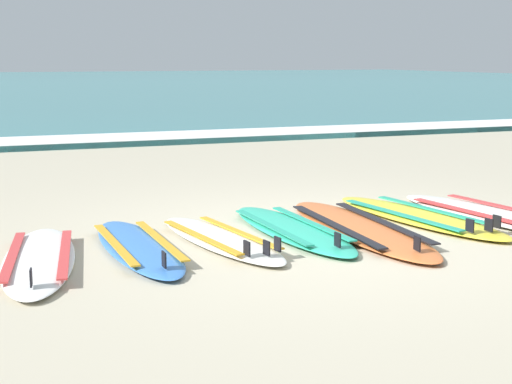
{
  "coord_description": "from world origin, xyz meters",
  "views": [
    {
      "loc": [
        -2.8,
        -5.75,
        1.51
      ],
      "look_at": [
        -0.24,
        0.92,
        0.25
      ],
      "focal_mm": 54.13,
      "sensor_mm": 36.0,
      "label": 1
    }
  ],
  "objects_px": {
    "surfboard_5": "(418,216)",
    "surfboard_2": "(220,239)",
    "surfboard_1": "(138,247)",
    "surfboard_6": "(499,216)",
    "surfboard_4": "(359,228)",
    "surfboard_0": "(39,259)",
    "surfboard_3": "(291,229)"
  },
  "relations": [
    {
      "from": "surfboard_0",
      "to": "surfboard_6",
      "type": "distance_m",
      "value": 4.16
    },
    {
      "from": "surfboard_3",
      "to": "surfboard_4",
      "type": "distance_m",
      "value": 0.59
    },
    {
      "from": "surfboard_5",
      "to": "surfboard_4",
      "type": "bearing_deg",
      "value": -162.79
    },
    {
      "from": "surfboard_5",
      "to": "surfboard_6",
      "type": "height_order",
      "value": "same"
    },
    {
      "from": "surfboard_2",
      "to": "surfboard_1",
      "type": "bearing_deg",
      "value": -179.39
    },
    {
      "from": "surfboard_3",
      "to": "surfboard_6",
      "type": "height_order",
      "value": "same"
    },
    {
      "from": "surfboard_2",
      "to": "surfboard_5",
      "type": "distance_m",
      "value": 2.02
    },
    {
      "from": "surfboard_0",
      "to": "surfboard_1",
      "type": "bearing_deg",
      "value": 8.28
    },
    {
      "from": "surfboard_3",
      "to": "surfboard_6",
      "type": "distance_m",
      "value": 2.04
    },
    {
      "from": "surfboard_5",
      "to": "surfboard_6",
      "type": "bearing_deg",
      "value": -20.59
    },
    {
      "from": "surfboard_4",
      "to": "surfboard_5",
      "type": "xyz_separation_m",
      "value": [
        0.75,
        0.23,
        0.0
      ]
    },
    {
      "from": "surfboard_0",
      "to": "surfboard_1",
      "type": "height_order",
      "value": "same"
    },
    {
      "from": "surfboard_0",
      "to": "surfboard_2",
      "type": "relative_size",
      "value": 1.08
    },
    {
      "from": "surfboard_1",
      "to": "surfboard_5",
      "type": "xyz_separation_m",
      "value": [
        2.69,
        0.2,
        0.0
      ]
    },
    {
      "from": "surfboard_3",
      "to": "surfboard_1",
      "type": "bearing_deg",
      "value": -174.41
    },
    {
      "from": "surfboard_2",
      "to": "surfboard_5",
      "type": "xyz_separation_m",
      "value": [
        2.01,
        0.2,
        -0.0
      ]
    },
    {
      "from": "surfboard_4",
      "to": "surfboard_5",
      "type": "relative_size",
      "value": 1.1
    },
    {
      "from": "surfboard_3",
      "to": "surfboard_0",
      "type": "bearing_deg",
      "value": -173.45
    },
    {
      "from": "surfboard_1",
      "to": "surfboard_6",
      "type": "xyz_separation_m",
      "value": [
        3.4,
        -0.06,
        0.0
      ]
    },
    {
      "from": "surfboard_3",
      "to": "surfboard_4",
      "type": "height_order",
      "value": "same"
    },
    {
      "from": "surfboard_2",
      "to": "surfboard_0",
      "type": "bearing_deg",
      "value": -175.32
    },
    {
      "from": "surfboard_1",
      "to": "surfboard_4",
      "type": "relative_size",
      "value": 0.79
    },
    {
      "from": "surfboard_2",
      "to": "surfboard_6",
      "type": "height_order",
      "value": "same"
    },
    {
      "from": "surfboard_6",
      "to": "surfboard_3",
      "type": "bearing_deg",
      "value": 174.4
    },
    {
      "from": "surfboard_1",
      "to": "surfboard_4",
      "type": "xyz_separation_m",
      "value": [
        1.94,
        -0.03,
        -0.0
      ]
    },
    {
      "from": "surfboard_0",
      "to": "surfboard_3",
      "type": "height_order",
      "value": "same"
    },
    {
      "from": "surfboard_1",
      "to": "surfboard_5",
      "type": "distance_m",
      "value": 2.7
    },
    {
      "from": "surfboard_0",
      "to": "surfboard_2",
      "type": "xyz_separation_m",
      "value": [
        1.45,
        0.12,
        0.0
      ]
    },
    {
      "from": "surfboard_0",
      "to": "surfboard_4",
      "type": "relative_size",
      "value": 0.83
    },
    {
      "from": "surfboard_5",
      "to": "surfboard_6",
      "type": "relative_size",
      "value": 0.89
    },
    {
      "from": "surfboard_1",
      "to": "surfboard_2",
      "type": "distance_m",
      "value": 0.68
    },
    {
      "from": "surfboard_5",
      "to": "surfboard_2",
      "type": "bearing_deg",
      "value": -174.43
    }
  ]
}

